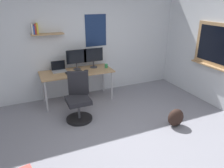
{
  "coord_description": "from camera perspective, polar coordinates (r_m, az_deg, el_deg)",
  "views": [
    {
      "loc": [
        -1.46,
        -2.55,
        2.27
      ],
      "look_at": [
        -0.03,
        0.71,
        0.85
      ],
      "focal_mm": 34.75,
      "sensor_mm": 36.0,
      "label": 1
    }
  ],
  "objects": [
    {
      "name": "computer_mouse",
      "position": [
        4.94,
        -6.81,
        3.57
      ],
      "size": [
        0.1,
        0.06,
        0.03
      ],
      "primitive_type": "ellipsoid",
      "color": "#262628",
      "rests_on": "desk"
    },
    {
      "name": "ground_plane",
      "position": [
        3.72,
        5.03,
        -16.03
      ],
      "size": [
        5.2,
        5.2,
        0.0
      ],
      "primitive_type": "plane",
      "color": "gray",
      "rests_on": "ground"
    },
    {
      "name": "monitor_secondary",
      "position": [
        5.12,
        -4.92,
        7.24
      ],
      "size": [
        0.46,
        0.17,
        0.46
      ],
      "color": "#38383D",
      "rests_on": "desk"
    },
    {
      "name": "backpack",
      "position": [
        4.3,
        16.42,
        -8.45
      ],
      "size": [
        0.32,
        0.22,
        0.35
      ],
      "primitive_type": "ellipsoid",
      "color": "black",
      "rests_on": "ground"
    },
    {
      "name": "keyboard",
      "position": [
        4.88,
        -9.95,
        3.05
      ],
      "size": [
        0.37,
        0.13,
        0.02
      ],
      "primitive_type": "cube",
      "color": "black",
      "rests_on": "desk"
    },
    {
      "name": "wall_back",
      "position": [
        5.3,
        -7.44,
        11.02
      ],
      "size": [
        5.0,
        0.3,
        2.6
      ],
      "color": "silver",
      "rests_on": "ground"
    },
    {
      "name": "office_chair",
      "position": [
        4.31,
        -8.78,
        -4.14
      ],
      "size": [
        0.53,
        0.55,
        0.95
      ],
      "color": "black",
      "rests_on": "ground"
    },
    {
      "name": "monitor_primary",
      "position": [
        5.01,
        -9.34,
        6.7
      ],
      "size": [
        0.46,
        0.17,
        0.46
      ],
      "color": "#38383D",
      "rests_on": "desk"
    },
    {
      "name": "laptop",
      "position": [
        5.04,
        -13.8,
        3.87
      ],
      "size": [
        0.31,
        0.21,
        0.23
      ],
      "color": "#ADAFB5",
      "rests_on": "desk"
    },
    {
      "name": "desk",
      "position": [
        5.0,
        -9.23,
        2.65
      ],
      "size": [
        1.62,
        0.67,
        0.73
      ],
      "color": "tan",
      "rests_on": "ground"
    },
    {
      "name": "coffee_mug",
      "position": [
        5.14,
        -1.52,
        4.78
      ],
      "size": [
        0.08,
        0.08,
        0.09
      ],
      "primitive_type": "cylinder",
      "color": "#338C4C",
      "rests_on": "desk"
    }
  ]
}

